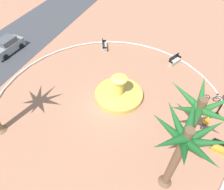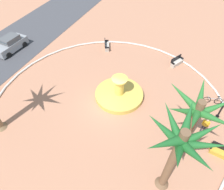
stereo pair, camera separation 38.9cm
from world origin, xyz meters
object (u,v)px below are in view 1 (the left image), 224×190
Objects in this scene: palm_tree_mid_plaza at (197,113)px; parked_car_second at (7,46)px; bench_east at (104,46)px; bench_west at (174,61)px; bicycle_red_frame at (212,98)px; bench_north at (222,149)px; person_cyclist_helmet at (205,122)px; palm_tree_near_fountain at (183,145)px; fountain at (119,94)px.

palm_tree_mid_plaza is 21.71m from parked_car_second.
bench_east and bench_west have the same top height.
parked_car_second is (-0.69, 22.64, 0.40)m from bicycle_red_frame.
parked_car_second reaches higher than bench_north.
parked_car_second is at bearing 82.75° from person_cyclist_helmet.
bicycle_red_frame is (5.67, -1.75, -3.56)m from palm_tree_mid_plaza.
parked_car_second is (4.99, 20.89, -3.16)m from palm_tree_mid_plaza.
palm_tree_near_fountain is 4.00× the size of person_cyclist_helmet.
fountain is 9.58m from palm_tree_near_fountain.
bicycle_red_frame is 0.41× the size of parked_car_second.
bench_west is 19.21m from parked_car_second.
bench_west is at bearing 7.49° from palm_tree_near_fountain.
palm_tree_near_fountain is at bearing 169.02° from palm_tree_mid_plaza.
palm_tree_mid_plaza is at bearing -132.55° from bench_east.
fountain reaches higher than bench_north.
palm_tree_near_fountain is 3.91× the size of bench_west.
bench_west is 8.66m from person_cyclist_helmet.
bench_north is at bearing -78.32° from palm_tree_mid_plaza.
parked_car_second is at bearing 91.74° from bicycle_red_frame.
bench_west is (9.98, 2.35, -3.59)m from palm_tree_mid_plaza.
bicycle_red_frame is at bearing -7.05° from person_cyclist_helmet.
person_cyclist_helmet is (1.58, 1.46, 0.56)m from bench_north.
palm_tree_mid_plaza is 14.94m from bench_east.
palm_tree_mid_plaza is (3.18, -0.62, -0.93)m from palm_tree_near_fountain.
palm_tree_near_fountain is at bearing -172.51° from bench_west.
bench_east is at bearing 57.50° from person_cyclist_helmet.
bench_north is at bearing -100.56° from parked_car_second.
fountain is at bearing -97.48° from parked_car_second.
palm_tree_near_fountain reaches higher than fountain.
person_cyclist_helmet is 0.39× the size of parked_car_second.
fountain is 7.95m from bench_west.
bench_east is 11.29m from parked_car_second.
bench_west is (6.92, -3.93, 0.03)m from fountain.
bicycle_red_frame is at bearing -17.19° from palm_tree_mid_plaza.
fountain is 2.71× the size of bench_north.
person_cyclist_helmet is at bearing -97.25° from parked_car_second.
bench_north is (-2.49, -9.06, 0.03)m from fountain.
person_cyclist_helmet is (-7.82, -3.67, 0.56)m from bench_west.
palm_tree_mid_plaza reaches higher than person_cyclist_helmet.
parked_car_second is (4.41, 23.67, 0.43)m from bench_north.
bench_north is at bearing -42.14° from palm_tree_near_fountain.
bench_east is 1.01× the size of bench_west.
bench_east is (6.74, 4.41, 0.03)m from fountain.
palm_tree_mid_plaza is 3.24× the size of bicycle_red_frame.
bench_east is 16.33m from bench_north.
bicycle_red_frame is at bearing -108.38° from bench_east.
bicycle_red_frame is (2.61, -8.03, 0.07)m from fountain.
bench_north reaches higher than bicycle_red_frame.
palm_tree_near_fountain is 3.92× the size of bench_north.
fountain is at bearing 107.97° from bicycle_red_frame.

